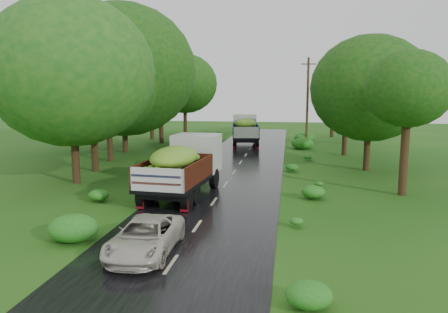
% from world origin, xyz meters
% --- Properties ---
extents(ground, '(120.00, 120.00, 0.00)m').
position_xyz_m(ground, '(0.00, 0.00, 0.00)').
color(ground, '#154F11').
rests_on(ground, ground).
extents(road, '(6.50, 80.00, 0.02)m').
position_xyz_m(road, '(0.00, 5.00, 0.01)').
color(road, black).
rests_on(road, ground).
extents(road_lines, '(0.12, 69.60, 0.00)m').
position_xyz_m(road_lines, '(0.00, 6.00, 0.02)').
color(road_lines, '#BFB78C').
rests_on(road_lines, road).
extents(truck_near, '(3.15, 7.36, 3.01)m').
position_xyz_m(truck_near, '(-1.77, 5.23, 1.70)').
color(truck_near, black).
rests_on(truck_near, ground).
extents(truck_far, '(3.38, 7.33, 2.97)m').
position_xyz_m(truck_far, '(-0.83, 27.54, 1.68)').
color(truck_far, black).
rests_on(truck_far, ground).
extents(car, '(2.00, 4.23, 1.17)m').
position_xyz_m(car, '(-1.10, -3.20, 0.60)').
color(car, beige).
rests_on(car, road).
extents(utility_pole, '(1.53, 0.40, 8.78)m').
position_xyz_m(utility_pole, '(5.42, 28.95, 4.52)').
color(utility_pole, '#382616').
rests_on(utility_pole, ground).
extents(trees_left, '(6.96, 33.25, 9.51)m').
position_xyz_m(trees_left, '(-10.04, 20.42, 6.63)').
color(trees_left, black).
rests_on(trees_left, ground).
extents(trees_right, '(4.38, 32.24, 7.43)m').
position_xyz_m(trees_right, '(8.98, 21.05, 5.41)').
color(trees_right, black).
rests_on(trees_right, ground).
extents(shrubs, '(11.90, 44.00, 0.70)m').
position_xyz_m(shrubs, '(0.00, 14.00, 0.35)').
color(shrubs, '#236117').
rests_on(shrubs, ground).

